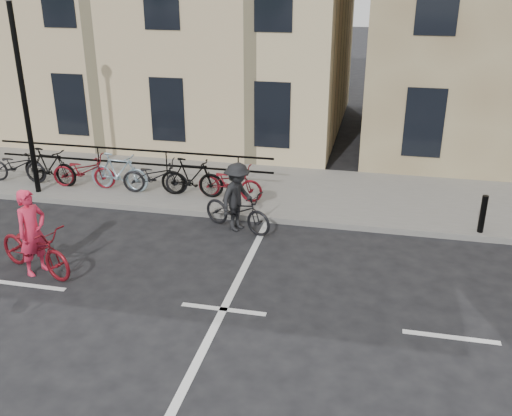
# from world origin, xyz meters

# --- Properties ---
(ground) EXTENTS (120.00, 120.00, 0.00)m
(ground) POSITION_xyz_m (0.00, 0.00, 0.00)
(ground) COLOR black
(ground) RESTS_ON ground
(sidewalk) EXTENTS (46.00, 4.00, 0.15)m
(sidewalk) POSITION_xyz_m (-4.00, 6.00, 0.07)
(sidewalk) COLOR slate
(sidewalk) RESTS_ON ground
(lamp_post) EXTENTS (0.36, 0.36, 5.28)m
(lamp_post) POSITION_xyz_m (-6.50, 4.40, 3.49)
(lamp_post) COLOR black
(lamp_post) RESTS_ON sidewalk
(bollard_east) EXTENTS (0.14, 0.14, 0.90)m
(bollard_east) POSITION_xyz_m (5.00, 4.25, 0.60)
(bollard_east) COLOR black
(bollard_east) RESTS_ON sidewalk
(parked_bikes) EXTENTS (8.30, 1.23, 1.05)m
(parked_bikes) POSITION_xyz_m (-4.35, 5.04, 0.64)
(parked_bikes) COLOR black
(parked_bikes) RESTS_ON sidewalk
(cyclist_pink) EXTENTS (2.14, 1.35, 1.80)m
(cyclist_pink) POSITION_xyz_m (-4.12, 0.55, 0.62)
(cyclist_pink) COLOR maroon
(cyclist_pink) RESTS_ON ground
(cyclist_dark) EXTENTS (1.98, 1.32, 1.67)m
(cyclist_dark) POSITION_xyz_m (-0.62, 3.49, 0.66)
(cyclist_dark) COLOR black
(cyclist_dark) RESTS_ON ground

